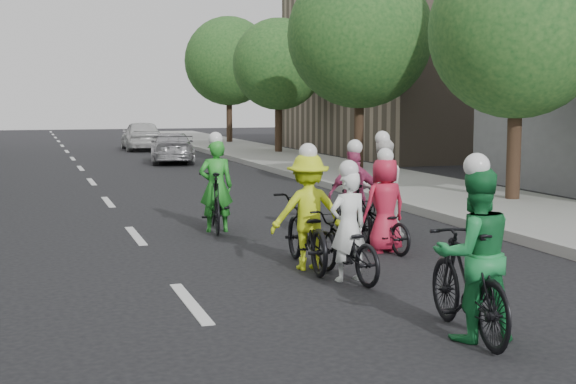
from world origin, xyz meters
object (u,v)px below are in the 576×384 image
cyclist_0 (353,204)px  cyclist_4 (380,200)px  cyclist_1 (383,216)px  cyclist_3 (346,241)px  follow_car_trail (141,135)px  cyclist_2 (471,269)px  cyclist_6 (307,223)px  follow_car_lead (172,148)px  cyclist_5 (215,196)px

cyclist_0 → cyclist_4: bearing=-155.9°
cyclist_1 → cyclist_3: cyclist_1 is taller
cyclist_4 → follow_car_trail: bearing=-77.4°
cyclist_2 → cyclist_6: bearing=-76.9°
cyclist_0 → cyclist_6: bearing=52.8°
cyclist_2 → follow_car_trail: (1.09, 32.15, 0.01)m
follow_car_lead → follow_car_trail: size_ratio=0.96×
cyclist_0 → follow_car_trail: size_ratio=0.41×
cyclist_1 → follow_car_trail: (-0.05, 27.61, 0.15)m
cyclist_2 → cyclist_5: bearing=-76.4°
cyclist_0 → follow_car_lead: size_ratio=0.43×
cyclist_3 → follow_car_trail: cyclist_3 is taller
cyclist_2 → cyclist_1: bearing=-97.7°
cyclist_1 → follow_car_lead: cyclist_1 is taller
cyclist_4 → cyclist_2: bearing=85.5°
cyclist_1 → cyclist_5: 3.48m
cyclist_5 → follow_car_trail: cyclist_5 is taller
cyclist_4 → cyclist_5: 3.02m
cyclist_1 → cyclist_5: bearing=-61.5°
cyclist_2 → cyclist_5: 7.39m
cyclist_0 → cyclist_5: bearing=-40.4°
cyclist_1 → follow_car_lead: (-0.01, 19.22, 0.01)m
cyclist_1 → cyclist_3: size_ratio=0.94×
cyclist_5 → cyclist_6: size_ratio=0.95×
cyclist_2 → cyclist_0: bearing=-94.3°
cyclist_0 → cyclist_5: 2.67m
cyclist_4 → follow_car_lead: size_ratio=0.49×
cyclist_0 → cyclist_2: size_ratio=0.91×
follow_car_lead → follow_car_trail: bearing=-81.1°
cyclist_1 → cyclist_3: (-1.32, -1.69, -0.05)m
follow_car_lead → follow_car_trail: (-0.04, 8.39, 0.13)m
cyclist_0 → cyclist_4: 0.67m
cyclist_4 → follow_car_trail: 26.36m
cyclist_5 → follow_car_lead: 16.56m
cyclist_4 → follow_car_trail: size_ratio=0.46×
cyclist_3 → follow_car_trail: size_ratio=0.42×
cyclist_2 → cyclist_6: size_ratio=0.95×
cyclist_5 → follow_car_lead: cyclist_5 is taller
cyclist_2 → cyclist_6: 3.74m
cyclist_3 → cyclist_6: cyclist_6 is taller
cyclist_3 → cyclist_6: 0.90m
cyclist_2 → cyclist_5: cyclist_2 is taller
cyclist_1 → cyclist_4: bearing=-120.9°
cyclist_5 → follow_car_lead: (2.07, 16.43, -0.06)m
follow_car_lead → cyclist_0: bearing=98.3°
cyclist_3 → cyclist_0: bearing=-121.8°
cyclist_1 → cyclist_6: (-1.58, -0.84, 0.08)m
follow_car_lead → cyclist_6: bearing=94.2°
cyclist_1 → follow_car_trail: size_ratio=0.39×
cyclist_1 → follow_car_lead: bearing=-98.2°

